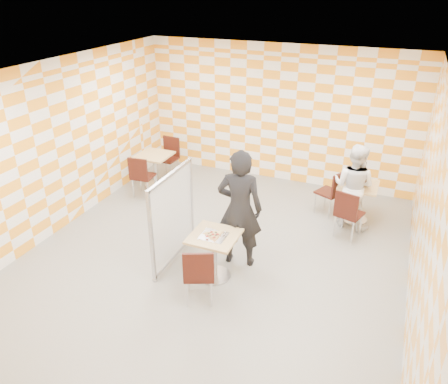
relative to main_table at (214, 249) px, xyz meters
name	(u,v)px	position (x,y,z in m)	size (l,w,h in m)	color
room_shell	(226,163)	(-0.21, 0.99, 0.99)	(7.00, 7.00, 7.00)	gray
main_table	(214,249)	(0.00, 0.00, 0.00)	(0.70, 0.70, 0.75)	tan
second_table	(357,196)	(1.76, 2.65, 0.00)	(0.70, 0.70, 0.75)	tan
empty_table	(155,165)	(-2.53, 2.50, 0.00)	(0.70, 0.70, 0.75)	tan
chair_main_front	(199,272)	(0.06, -0.65, 0.04)	(0.56, 0.56, 0.92)	#34110A
chair_second_front	(348,211)	(1.69, 1.91, 0.04)	(0.53, 0.53, 0.92)	#34110A
chair_second_side	(333,190)	(1.31, 2.68, 0.04)	(0.57, 0.56, 0.92)	#34110A
chair_empty_near	(141,174)	(-2.49, 1.90, 0.04)	(0.46, 0.47, 0.92)	#34110A
chair_empty_far	(169,154)	(-2.50, 3.12, 0.04)	(0.44, 0.45, 0.92)	#34110A
partition	(173,217)	(-0.80, 0.19, 0.28)	(0.08, 1.38, 1.55)	white
man_dark	(240,209)	(0.20, 0.53, 0.46)	(0.71, 0.47, 1.95)	black
man_white	(353,186)	(1.69, 2.42, 0.29)	(0.78, 0.61, 1.60)	white
pizza_on_foil	(214,235)	(0.00, -0.02, 0.26)	(0.40, 0.40, 0.04)	silver
sport_bottle	(353,177)	(1.63, 2.74, 0.33)	(0.06, 0.06, 0.20)	white
soda_bottle	(367,178)	(1.89, 2.74, 0.34)	(0.07, 0.07, 0.23)	black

